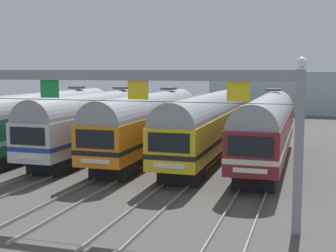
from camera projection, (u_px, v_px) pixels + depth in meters
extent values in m
plane|color=#4C4944|center=(149.00, 158.00, 34.58)|extent=(160.00, 160.00, 0.00)
cube|color=gray|center=(122.00, 127.00, 53.38)|extent=(0.07, 70.00, 0.15)
cube|color=gray|center=(133.00, 127.00, 52.96)|extent=(0.07, 70.00, 0.15)
cube|color=gray|center=(157.00, 128.00, 52.15)|extent=(0.07, 70.00, 0.15)
cube|color=gray|center=(169.00, 128.00, 51.74)|extent=(0.07, 70.00, 0.15)
cube|color=gray|center=(194.00, 129.00, 50.93)|extent=(0.07, 70.00, 0.15)
cube|color=gray|center=(207.00, 130.00, 50.51)|extent=(0.07, 70.00, 0.15)
cube|color=gray|center=(233.00, 131.00, 49.70)|extent=(0.07, 70.00, 0.15)
cube|color=gray|center=(247.00, 131.00, 49.29)|extent=(0.07, 70.00, 0.15)
cube|color=gray|center=(274.00, 132.00, 48.48)|extent=(0.07, 70.00, 0.15)
cube|color=gray|center=(288.00, 133.00, 48.06)|extent=(0.07, 70.00, 0.15)
cube|color=#236B42|center=(47.00, 124.00, 36.77)|extent=(2.85, 18.00, 2.35)
cube|color=silver|center=(47.00, 129.00, 36.81)|extent=(2.88, 18.02, 0.28)
cylinder|color=gray|center=(46.00, 110.00, 36.63)|extent=(2.74, 17.64, 2.74)
cube|color=black|center=(84.00, 135.00, 42.95)|extent=(2.28, 2.60, 1.05)
cube|color=#4C4C51|center=(76.00, 87.00, 41.23)|extent=(1.10, 1.10, 0.20)
cube|color=silver|center=(96.00, 126.00, 35.54)|extent=(2.85, 18.00, 2.35)
cube|color=navy|center=(96.00, 131.00, 35.58)|extent=(2.88, 18.02, 0.28)
cylinder|color=gray|center=(96.00, 111.00, 35.40)|extent=(2.74, 17.64, 2.74)
cube|color=black|center=(27.00, 136.00, 26.91)|extent=(2.28, 0.06, 1.03)
cube|color=silver|center=(28.00, 157.00, 27.06)|extent=(1.71, 0.05, 0.24)
cube|color=black|center=(53.00, 164.00, 29.76)|extent=(2.28, 2.60, 1.05)
cube|color=black|center=(127.00, 137.00, 41.73)|extent=(2.28, 2.60, 1.05)
cube|color=#4C4C51|center=(121.00, 88.00, 40.01)|extent=(1.10, 1.10, 0.20)
cube|color=orange|center=(149.00, 128.00, 34.31)|extent=(2.85, 18.00, 2.35)
cube|color=black|center=(149.00, 133.00, 34.36)|extent=(2.88, 18.02, 0.28)
cylinder|color=gray|center=(149.00, 112.00, 34.18)|extent=(2.74, 17.64, 2.74)
cube|color=black|center=(95.00, 139.00, 25.69)|extent=(2.28, 0.06, 1.03)
cube|color=silver|center=(95.00, 161.00, 25.83)|extent=(1.71, 0.05, 0.24)
cube|color=black|center=(115.00, 168.00, 28.53)|extent=(2.28, 2.60, 1.05)
cube|color=black|center=(173.00, 139.00, 40.50)|extent=(2.28, 2.60, 1.05)
cube|color=#4C4C51|center=(169.00, 89.00, 38.78)|extent=(1.10, 1.10, 0.20)
cube|color=gold|center=(206.00, 131.00, 33.09)|extent=(2.85, 18.00, 2.35)
cube|color=black|center=(205.00, 135.00, 33.13)|extent=(2.88, 18.02, 0.28)
cylinder|color=gray|center=(206.00, 114.00, 32.95)|extent=(2.74, 17.64, 2.74)
cube|color=black|center=(169.00, 143.00, 24.46)|extent=(2.28, 0.06, 1.03)
cube|color=silver|center=(169.00, 166.00, 24.61)|extent=(1.71, 0.05, 0.24)
cube|color=black|center=(182.00, 173.00, 27.31)|extent=(2.28, 2.60, 1.05)
cube|color=black|center=(221.00, 141.00, 39.28)|extent=(2.28, 2.60, 1.05)
cube|color=maroon|center=(267.00, 133.00, 31.86)|extent=(2.85, 18.00, 2.35)
cube|color=beige|center=(267.00, 138.00, 31.91)|extent=(2.88, 18.02, 0.28)
cylinder|color=gray|center=(267.00, 116.00, 31.72)|extent=(2.74, 17.64, 2.74)
cube|color=black|center=(250.00, 147.00, 23.24)|extent=(2.28, 0.06, 1.03)
cube|color=silver|center=(250.00, 171.00, 23.38)|extent=(1.71, 0.05, 0.24)
cube|color=black|center=(256.00, 177.00, 26.08)|extent=(2.28, 2.60, 1.05)
cube|color=black|center=(273.00, 144.00, 38.05)|extent=(2.28, 2.60, 1.05)
cube|color=#4C4C51|center=(273.00, 90.00, 36.33)|extent=(1.10, 1.10, 0.20)
cube|color=gray|center=(299.00, 153.00, 18.22)|extent=(0.36, 0.36, 6.50)
cube|color=gray|center=(49.00, 75.00, 21.01)|extent=(21.78, 0.32, 0.44)
cube|color=#198C3F|center=(50.00, 89.00, 21.09)|extent=(0.90, 0.08, 0.80)
cube|color=yellow|center=(138.00, 90.00, 19.86)|extent=(0.90, 0.08, 0.80)
cube|color=yellow|center=(238.00, 91.00, 18.63)|extent=(0.90, 0.08, 0.80)
sphere|color=white|center=(302.00, 63.00, 17.81)|extent=(0.44, 0.44, 0.44)
cylinder|color=#3F382D|center=(50.00, 99.00, 21.14)|extent=(21.78, 0.03, 0.03)
cube|color=#9EB2B7|center=(307.00, 92.00, 70.94)|extent=(27.98, 10.00, 6.27)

